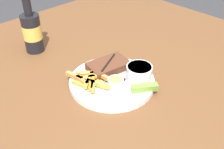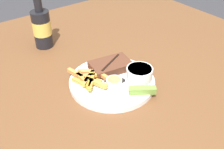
{
  "view_description": "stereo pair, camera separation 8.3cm",
  "coord_description": "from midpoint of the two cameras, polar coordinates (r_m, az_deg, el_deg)",
  "views": [
    {
      "loc": [
        -0.47,
        -0.48,
        1.26
      ],
      "look_at": [
        0.0,
        0.0,
        0.77
      ],
      "focal_mm": 42.0,
      "sensor_mm": 36.0,
      "label": 1
    },
    {
      "loc": [
        -0.41,
        -0.54,
        1.26
      ],
      "look_at": [
        0.0,
        0.0,
        0.77
      ],
      "focal_mm": 42.0,
      "sensor_mm": 36.0,
      "label": 2
    }
  ],
  "objects": [
    {
      "name": "dining_table",
      "position": [
        0.89,
        2.68,
        -5.22
      ],
      "size": [
        1.48,
        1.39,
        0.73
      ],
      "color": "brown",
      "rests_on": "ground_plane"
    },
    {
      "name": "dinner_plate",
      "position": [
        0.85,
        2.8,
        -1.7
      ],
      "size": [
        0.27,
        0.27,
        0.02
      ],
      "color": "white",
      "rests_on": "dining_table"
    },
    {
      "name": "steak_portion",
      "position": [
        0.88,
        2.4,
        1.84
      ],
      "size": [
        0.15,
        0.11,
        0.03
      ],
      "color": "#512D1E",
      "rests_on": "dinner_plate"
    },
    {
      "name": "fries_pile",
      "position": [
        0.83,
        -2.03,
        -0.8
      ],
      "size": [
        0.1,
        0.15,
        0.02
      ],
      "color": "#C68927",
      "rests_on": "dinner_plate"
    },
    {
      "name": "coleslaw_cup",
      "position": [
        0.83,
        8.85,
        0.02
      ],
      "size": [
        0.08,
        0.08,
        0.05
      ],
      "color": "white",
      "rests_on": "dinner_plate"
    },
    {
      "name": "dipping_sauce_cup",
      "position": [
        0.8,
        3.43,
        -1.93
      ],
      "size": [
        0.05,
        0.05,
        0.03
      ],
      "color": "silver",
      "rests_on": "dinner_plate"
    },
    {
      "name": "pickle_spear",
      "position": [
        0.79,
        9.61,
        -3.52
      ],
      "size": [
        0.08,
        0.06,
        0.02
      ],
      "color": "olive",
      "rests_on": "dinner_plate"
    },
    {
      "name": "fork_utensil",
      "position": [
        0.81,
        -1.46,
        -2.63
      ],
      "size": [
        0.13,
        0.03,
        0.0
      ],
      "rotation": [
        0.0,
        0.0,
        6.16
      ],
      "color": "#B7B7BC",
      "rests_on": "dinner_plate"
    },
    {
      "name": "knife_utensil",
      "position": [
        0.86,
        2.25,
        0.24
      ],
      "size": [
        0.03,
        0.17,
        0.01
      ],
      "rotation": [
        0.0,
        0.0,
        1.67
      ],
      "color": "#B7B7BC",
      "rests_on": "dinner_plate"
    },
    {
      "name": "beer_bottle",
      "position": [
        1.05,
        -12.85,
        10.04
      ],
      "size": [
        0.07,
        0.07,
        0.24
      ],
      "color": "black",
      "rests_on": "dining_table"
    },
    {
      "name": "salt_shaker",
      "position": [
        1.14,
        -12.0,
        9.51
      ],
      "size": [
        0.03,
        0.03,
        0.07
      ],
      "color": "white",
      "rests_on": "dining_table"
    }
  ]
}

